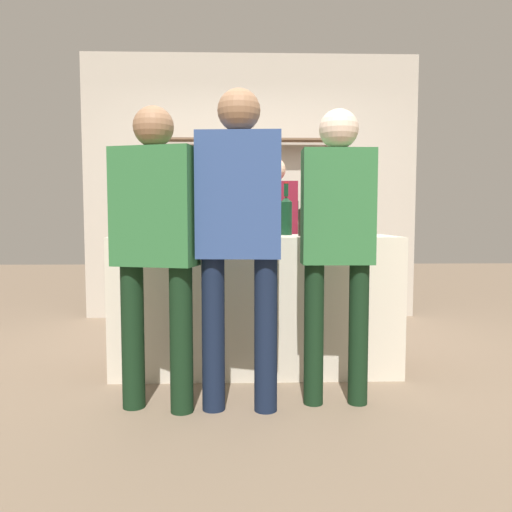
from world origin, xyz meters
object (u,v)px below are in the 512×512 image
object	(u,v)px
counter_bottle_1	(232,217)
counter_bottle_3	(305,219)
customer_left	(155,235)
wine_glass	(221,219)
counter_bottle_0	(226,217)
customer_center	(239,224)
server_behind_counter	(274,233)
customer_right	(337,231)
counter_bottle_4	(190,215)
counter_bottle_2	(286,214)
cork_jar	(219,225)
ice_bucket	(338,219)

from	to	relation	value
counter_bottle_1	counter_bottle_3	bearing A→B (deg)	2.69
customer_left	wine_glass	bearing A→B (deg)	-3.91
counter_bottle_0	customer_center	xyz separation A→B (m)	(0.10, -0.85, -0.04)
counter_bottle_1	server_behind_counter	xyz separation A→B (m)	(0.35, 1.07, -0.14)
customer_right	customer_center	distance (m)	0.57
counter_bottle_0	counter_bottle_4	world-z (taller)	counter_bottle_4
counter_bottle_1	counter_bottle_0	bearing A→B (deg)	102.52
counter_bottle_1	counter_bottle_2	world-z (taller)	counter_bottle_2
customer_center	server_behind_counter	xyz separation A→B (m)	(0.30, 1.72, -0.10)
counter_bottle_3	server_behind_counter	distance (m)	1.06
cork_jar	counter_bottle_1	bearing A→B (deg)	-38.52
counter_bottle_0	counter_bottle_3	size ratio (longest dim) A/B	1.02
counter_bottle_1	customer_right	xyz separation A→B (m)	(0.61, -0.57, -0.08)
counter_bottle_3	ice_bucket	size ratio (longest dim) A/B	1.41
wine_glass	server_behind_counter	xyz separation A→B (m)	(0.44, 0.74, -0.13)
counter_bottle_0	counter_bottle_3	world-z (taller)	counter_bottle_0
counter_bottle_3	cork_jar	size ratio (longest dim) A/B	2.18
customer_center	server_behind_counter	size ratio (longest dim) A/B	1.10
counter_bottle_0	counter_bottle_4	xyz separation A→B (m)	(-0.26, 0.05, 0.01)
counter_bottle_2	ice_bucket	size ratio (longest dim) A/B	1.66
counter_bottle_0	customer_left	xyz separation A→B (m)	(-0.37, -0.83, -0.10)
ice_bucket	cork_jar	size ratio (longest dim) A/B	1.55
counter_bottle_2	cork_jar	size ratio (longest dim) A/B	2.56
counter_bottle_2	wine_glass	distance (m)	0.48
counter_bottle_2	customer_left	distance (m)	1.19
counter_bottle_4	customer_right	bearing A→B (deg)	-41.82
counter_bottle_2	server_behind_counter	size ratio (longest dim) A/B	0.24
counter_bottle_3	customer_right	bearing A→B (deg)	-79.36
counter_bottle_2	customer_center	distance (m)	0.96
counter_bottle_0	cork_jar	bearing A→B (deg)	-112.59
counter_bottle_0	wine_glass	bearing A→B (deg)	107.97
counter_bottle_4	cork_jar	xyz separation A→B (m)	(0.21, -0.17, -0.07)
counter_bottle_3	server_behind_counter	world-z (taller)	server_behind_counter
counter_bottle_1	customer_left	distance (m)	0.76
customer_left	counter_bottle_4	bearing A→B (deg)	8.36
counter_bottle_1	counter_bottle_3	xyz separation A→B (m)	(0.50, 0.02, -0.01)
counter_bottle_0	counter_bottle_2	bearing A→B (deg)	6.04
cork_jar	server_behind_counter	xyz separation A→B (m)	(0.45, 0.99, -0.08)
counter_bottle_0	counter_bottle_4	distance (m)	0.27
counter_bottle_0	customer_right	distance (m)	1.01
counter_bottle_0	customer_center	bearing A→B (deg)	-83.58
counter_bottle_4	ice_bucket	distance (m)	1.07
counter_bottle_4	ice_bucket	size ratio (longest dim) A/B	1.56
counter_bottle_1	server_behind_counter	size ratio (longest dim) A/B	0.22
counter_bottle_0	counter_bottle_1	xyz separation A→B (m)	(0.04, -0.20, 0.00)
ice_bucket	cork_jar	distance (m)	0.86
counter_bottle_1	customer_center	bearing A→B (deg)	-85.45
ice_bucket	customer_center	bearing A→B (deg)	-130.26
wine_glass	customer_left	bearing A→B (deg)	-108.87
counter_bottle_0	counter_bottle_2	world-z (taller)	counter_bottle_2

